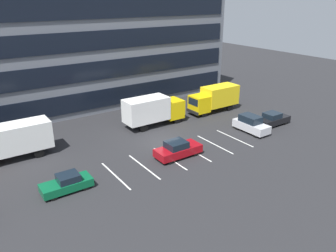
{
  "coord_description": "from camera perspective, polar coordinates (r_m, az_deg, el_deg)",
  "views": [
    {
      "loc": [
        -17.39,
        -26.08,
        14.26
      ],
      "look_at": [
        1.18,
        0.88,
        1.4
      ],
      "focal_mm": 35.75,
      "sensor_mm": 36.0,
      "label": 1
    }
  ],
  "objects": [
    {
      "name": "office_building",
      "position": [
        47.86,
        -13.17,
        12.42
      ],
      "size": [
        38.68,
        11.22,
        14.4
      ],
      "color": "slate",
      "rests_on": "ground_plane"
    },
    {
      "name": "suv_silver",
      "position": [
        38.18,
        13.97,
        0.31
      ],
      "size": [
        1.76,
        4.15,
        1.88
      ],
      "color": "silver",
      "rests_on": "ground_plane"
    },
    {
      "name": "lot_markings",
      "position": [
        32.13,
        2.34,
        -4.92
      ],
      "size": [
        14.14,
        5.4,
        0.01
      ],
      "color": "silver",
      "rests_on": "ground_plane"
    },
    {
      "name": "sedan_black",
      "position": [
        40.97,
        17.42,
        1.13
      ],
      "size": [
        4.27,
        1.79,
        1.53
      ],
      "color": "black",
      "rests_on": "ground_plane"
    },
    {
      "name": "box_truck_yellow",
      "position": [
        38.64,
        -2.53,
        2.82
      ],
      "size": [
        7.4,
        2.45,
        3.43
      ],
      "color": "yellow",
      "rests_on": "ground_plane"
    },
    {
      "name": "box_truck_orange",
      "position": [
        33.77,
        -24.96,
        -2.19
      ],
      "size": [
        7.18,
        2.38,
        3.33
      ],
      "color": "#D85914",
      "rests_on": "ground_plane"
    },
    {
      "name": "ground_plane",
      "position": [
        34.44,
        -0.78,
        -3.02
      ],
      "size": [
        120.0,
        120.0,
        0.0
      ],
      "primitive_type": "plane",
      "color": "#262628"
    },
    {
      "name": "sedan_forest",
      "position": [
        27.41,
        -16.87,
        -9.34
      ],
      "size": [
        3.89,
        1.63,
        1.39
      ],
      "color": "#0C5933",
      "rests_on": "ground_plane"
    },
    {
      "name": "sedan_maroon",
      "position": [
        31.44,
        1.67,
        -3.99
      ],
      "size": [
        4.49,
        1.88,
        1.61
      ],
      "color": "maroon",
      "rests_on": "ground_plane"
    },
    {
      "name": "box_truck_yellow_all",
      "position": [
        43.92,
        7.96,
        4.8
      ],
      "size": [
        7.02,
        2.33,
        3.26
      ],
      "color": "yellow",
      "rests_on": "ground_plane"
    }
  ]
}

